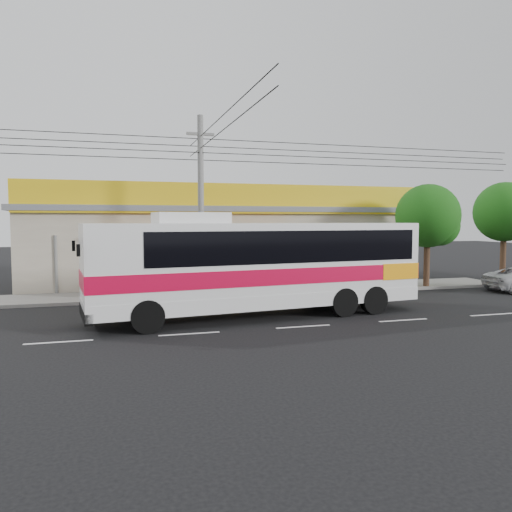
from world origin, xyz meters
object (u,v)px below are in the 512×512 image
(coach_bus, at_px, (264,261))
(utility_pole, at_px, (200,148))
(motorbike_dark, at_px, (129,284))
(tree_near, at_px, (430,218))
(tree_far, at_px, (507,214))
(motorbike_red, at_px, (108,284))

(coach_bus, height_order, utility_pole, utility_pole)
(motorbike_dark, xyz_separation_m, tree_near, (15.80, -1.43, 3.22))
(tree_far, bearing_deg, motorbike_dark, -178.37)
(motorbike_red, bearing_deg, tree_far, -109.01)
(motorbike_red, distance_m, utility_pole, 8.03)
(tree_far, bearing_deg, tree_near, -163.44)
(motorbike_dark, bearing_deg, coach_bus, -136.93)
(utility_pole, bearing_deg, coach_bus, -70.47)
(coach_bus, height_order, tree_near, tree_near)
(motorbike_red, height_order, tree_far, tree_far)
(coach_bus, xyz_separation_m, motorbike_red, (-5.83, 7.09, -1.51))
(motorbike_dark, relative_size, tree_near, 0.28)
(coach_bus, xyz_separation_m, tree_near, (10.97, 5.04, 1.71))
(tree_near, bearing_deg, motorbike_red, 173.06)
(utility_pole, bearing_deg, tree_near, 1.93)
(utility_pole, height_order, tree_far, utility_pole)
(motorbike_dark, xyz_separation_m, tree_far, (22.80, 0.65, 3.50))
(coach_bus, height_order, motorbike_dark, coach_bus)
(tree_near, bearing_deg, utility_pole, -178.07)
(motorbike_red, xyz_separation_m, tree_near, (16.80, -2.04, 3.22))
(motorbike_red, distance_m, tree_near, 17.22)
(utility_pole, distance_m, tree_far, 19.97)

